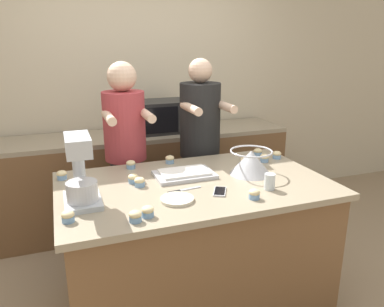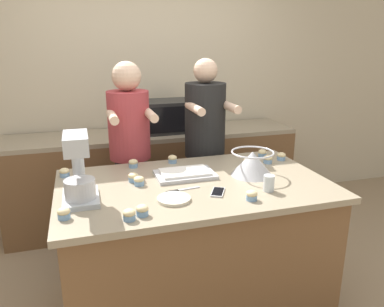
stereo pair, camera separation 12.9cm
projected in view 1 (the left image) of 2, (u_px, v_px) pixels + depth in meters
name	position (u px, v px, depth m)	size (l,w,h in m)	color
ground_plane	(194.00, 301.00, 2.67)	(16.00, 16.00, 0.00)	#937A5B
back_wall	(136.00, 85.00, 3.82)	(10.00, 0.06, 2.70)	beige
island_counter	(195.00, 244.00, 2.54)	(1.72, 1.03, 0.90)	brown
back_counter	(147.00, 177.00, 3.76)	(2.80, 0.60, 0.92)	brown
person_left	(126.00, 161.00, 2.96)	(0.34, 0.50, 1.64)	#232328
person_right	(200.00, 153.00, 3.17)	(0.35, 0.51, 1.65)	#232328
stand_mixer	(80.00, 174.00, 2.05)	(0.20, 0.30, 0.39)	#B2B7BC
mixing_bowl	(251.00, 162.00, 2.54)	(0.29, 0.29, 0.17)	#BCBCC1
baking_tray	(184.00, 174.00, 2.51)	(0.39, 0.25, 0.04)	#BCBCC1
microwave_oven	(159.00, 116.00, 3.63)	(0.52, 0.38, 0.30)	black
cell_phone	(220.00, 192.00, 2.25)	(0.13, 0.16, 0.01)	silver
drinking_glass	(270.00, 182.00, 2.28)	(0.07, 0.07, 0.10)	silver
small_plate	(177.00, 199.00, 2.13)	(0.19, 0.19, 0.02)	beige
knife	(182.00, 190.00, 2.28)	(0.22, 0.04, 0.01)	#BCBCC1
cupcake_0	(245.00, 161.00, 2.74)	(0.07, 0.07, 0.06)	#759EC6
cupcake_1	(170.00, 159.00, 2.78)	(0.07, 0.07, 0.06)	#759EC6
cupcake_2	(62.00, 175.00, 2.46)	(0.07, 0.07, 0.06)	#759EC6
cupcake_3	(131.00, 164.00, 2.66)	(0.07, 0.07, 0.06)	#759EC6
cupcake_4	(148.00, 211.00, 1.93)	(0.07, 0.07, 0.06)	#759EC6
cupcake_5	(133.00, 178.00, 2.39)	(0.07, 0.07, 0.06)	#759EC6
cupcake_6	(140.00, 182.00, 2.33)	(0.07, 0.07, 0.06)	#759EC6
cupcake_7	(264.00, 158.00, 2.81)	(0.07, 0.07, 0.06)	#759EC6
cupcake_8	(135.00, 216.00, 1.88)	(0.07, 0.07, 0.06)	#759EC6
cupcake_9	(258.00, 152.00, 2.96)	(0.07, 0.07, 0.06)	#759EC6
cupcake_10	(277.00, 155.00, 2.89)	(0.07, 0.07, 0.06)	#759EC6
cupcake_11	(68.00, 216.00, 1.87)	(0.07, 0.07, 0.06)	#759EC6
cupcake_12	(254.00, 194.00, 2.15)	(0.07, 0.07, 0.06)	#759EC6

